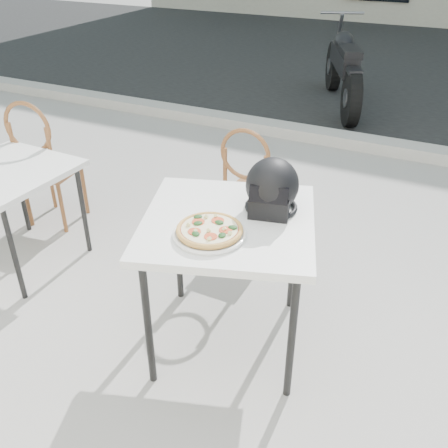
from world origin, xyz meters
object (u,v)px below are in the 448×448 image
at_px(pizza, 210,229).
at_px(helmet, 272,188).
at_px(cafe_chair_main, 250,183).
at_px(cafe_chair_side, 42,157).
at_px(cafe_table_main, 228,231).
at_px(motorcycle, 343,69).
at_px(plate, 210,234).
at_px(cafe_table_side, 7,178).

relative_size(pizza, helmet, 0.97).
distance_m(pizza, cafe_chair_main, 1.17).
xyz_separation_m(helmet, cafe_chair_side, (-1.95, 0.39, -0.35)).
xyz_separation_m(cafe_table_main, motorcycle, (-0.56, 4.53, -0.25)).
bearing_deg(cafe_chair_side, motorcycle, -114.98).
bearing_deg(helmet, cafe_chair_side, 155.61).
distance_m(cafe_table_main, cafe_chair_main, 0.98).
distance_m(helmet, cafe_chair_side, 2.02).
bearing_deg(cafe_table_main, helmet, 48.91).
bearing_deg(cafe_chair_main, pizza, 104.00).
relative_size(helmet, cafe_chair_side, 0.33).
distance_m(plate, cafe_chair_main, 1.17).
distance_m(pizza, cafe_table_side, 1.64).
height_order(helmet, cafe_chair_main, helmet).
distance_m(pizza, motorcycle, 4.75).
bearing_deg(cafe_chair_side, cafe_table_side, 102.59).
relative_size(cafe_table_main, pizza, 3.30).
distance_m(helmet, motorcycle, 4.43).
height_order(plate, cafe_table_side, plate).
relative_size(pizza, cafe_table_side, 0.42).
bearing_deg(cafe_chair_side, plate, 149.71).
xyz_separation_m(pizza, cafe_table_side, (-1.61, 0.26, -0.19)).
bearing_deg(cafe_chair_side, helmet, 161.06).
height_order(pizza, cafe_chair_main, cafe_chair_main).
relative_size(pizza, cafe_chair_side, 0.32).
bearing_deg(motorcycle, cafe_chair_side, -130.21).
height_order(cafe_table_main, pizza, pizza).
height_order(cafe_table_main, cafe_table_side, cafe_table_main).
bearing_deg(pizza, cafe_chair_main, 103.74).
bearing_deg(pizza, cafe_chair_side, 157.40).
distance_m(cafe_table_main, helmet, 0.30).
bearing_deg(cafe_chair_side, cafe_chair_main, -174.48).
xyz_separation_m(cafe_table_main, plate, (-0.01, -0.18, 0.08)).
relative_size(plate, motorcycle, 0.20).
height_order(helmet, cafe_chair_side, helmet).
height_order(pizza, motorcycle, motorcycle).
bearing_deg(plate, cafe_table_main, 86.68).
distance_m(helmet, cafe_chair_main, 0.95).
height_order(cafe_table_side, motorcycle, motorcycle).
height_order(cafe_table_side, cafe_chair_side, cafe_chair_side).
relative_size(cafe_table_main, plate, 2.56).
height_order(cafe_chair_main, cafe_chair_side, cafe_chair_side).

